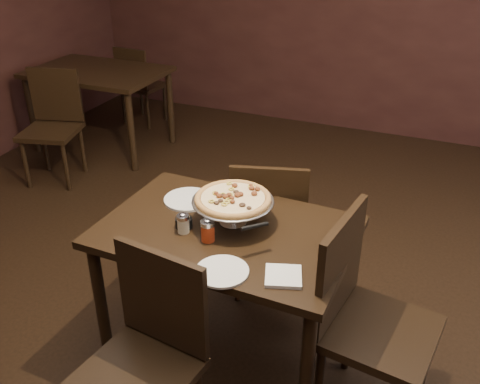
% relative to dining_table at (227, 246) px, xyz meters
% --- Properties ---
extents(room, '(6.04, 7.04, 2.84)m').
position_rel_dining_table_xyz_m(room, '(0.05, -0.04, 0.75)').
color(room, black).
rests_on(room, ground).
extents(dining_table, '(1.23, 0.84, 0.75)m').
position_rel_dining_table_xyz_m(dining_table, '(0.00, 0.00, 0.00)').
color(dining_table, black).
rests_on(dining_table, ground).
extents(background_table, '(1.23, 0.82, 0.77)m').
position_rel_dining_table_xyz_m(background_table, '(-2.21, 2.02, 0.01)').
color(background_table, black).
rests_on(background_table, ground).
extents(pizza_stand, '(0.40, 0.40, 0.16)m').
position_rel_dining_table_xyz_m(pizza_stand, '(0.01, 0.06, 0.23)').
color(pizza_stand, silver).
rests_on(pizza_stand, dining_table).
extents(parmesan_shaker, '(0.06, 0.06, 0.10)m').
position_rel_dining_table_xyz_m(parmesan_shaker, '(-0.18, -0.11, 0.15)').
color(parmesan_shaker, beige).
rests_on(parmesan_shaker, dining_table).
extents(pepper_flake_shaker, '(0.07, 0.07, 0.12)m').
position_rel_dining_table_xyz_m(pepper_flake_shaker, '(-0.04, -0.13, 0.15)').
color(pepper_flake_shaker, maroon).
rests_on(pepper_flake_shaker, dining_table).
extents(packet_caddy, '(0.08, 0.08, 0.06)m').
position_rel_dining_table_xyz_m(packet_caddy, '(-0.19, -0.07, 0.13)').
color(packet_caddy, black).
rests_on(packet_caddy, dining_table).
extents(napkin_stack, '(0.19, 0.19, 0.02)m').
position_rel_dining_table_xyz_m(napkin_stack, '(0.38, -0.26, 0.11)').
color(napkin_stack, white).
rests_on(napkin_stack, dining_table).
extents(plate_left, '(0.25, 0.25, 0.01)m').
position_rel_dining_table_xyz_m(plate_left, '(-0.30, 0.17, 0.11)').
color(plate_left, white).
rests_on(plate_left, dining_table).
extents(plate_near, '(0.23, 0.23, 0.01)m').
position_rel_dining_table_xyz_m(plate_near, '(0.12, -0.33, 0.10)').
color(plate_near, white).
rests_on(plate_near, dining_table).
extents(serving_spatula, '(0.17, 0.17, 0.02)m').
position_rel_dining_table_xyz_m(serving_spatula, '(0.19, -0.13, 0.23)').
color(serving_spatula, silver).
rests_on(serving_spatula, pizza_stand).
extents(chair_far, '(0.53, 0.53, 0.91)m').
position_rel_dining_table_xyz_m(chair_far, '(0.04, 0.51, -0.16)').
color(chair_far, black).
rests_on(chair_far, ground).
extents(chair_near, '(0.49, 0.49, 0.93)m').
position_rel_dining_table_xyz_m(chair_near, '(-0.07, -0.65, -0.14)').
color(chair_near, black).
rests_on(chair_near, ground).
extents(chair_side, '(0.53, 0.53, 1.00)m').
position_rel_dining_table_xyz_m(chair_side, '(0.71, -0.11, -0.11)').
color(chair_side, black).
rests_on(chair_side, ground).
extents(bg_chair_far, '(0.42, 0.42, 0.84)m').
position_rel_dining_table_xyz_m(bg_chair_far, '(-2.22, 2.69, -0.20)').
color(bg_chair_far, black).
rests_on(bg_chair_far, ground).
extents(bg_chair_near, '(0.53, 0.53, 0.93)m').
position_rel_dining_table_xyz_m(bg_chair_near, '(-2.19, 1.32, -0.14)').
color(bg_chair_near, black).
rests_on(bg_chair_near, ground).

